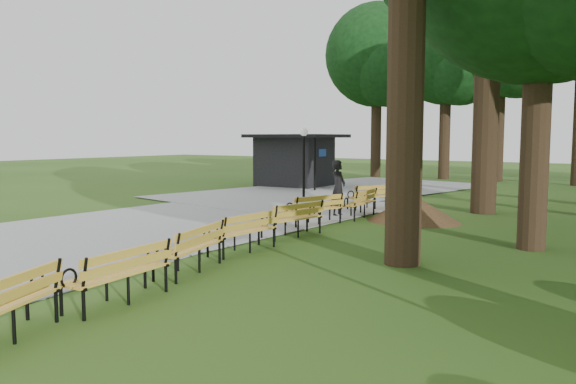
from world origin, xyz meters
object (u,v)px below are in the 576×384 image
Objects in this scene: bench_2 at (188,248)px; bench_3 at (242,232)px; lamp_post at (304,148)px; bench_6 at (358,203)px; bench_1 at (117,274)px; bench_5 at (314,209)px; kiosk at (294,160)px; dirt_mound at (414,208)px; person at (338,188)px; bench_4 at (292,219)px; bench_7 at (371,197)px.

bench_2 is 2.00m from bench_3.
bench_6 is at bearing -36.67° from lamp_post.
bench_5 is (-1.59, 8.05, 0.00)m from bench_1.
bench_5 is 2.04m from bench_6.
bench_2 is 1.00× the size of bench_3.
kiosk is 6.68m from lamp_post.
bench_2 is 1.00× the size of bench_6.
lamp_post is 1.22× the size of dirt_mound.
person is 6.10m from bench_3.
bench_3 is 1.00× the size of bench_6.
bench_1 is 1.00× the size of bench_2.
lamp_post is 6.38m from dirt_mound.
lamp_post is 11.89m from bench_2.
person is 4.44m from lamp_post.
bench_3 is (-0.86, 3.98, 0.00)m from bench_1.
kiosk is at bearing -159.21° from bench_1.
bench_3 is 2.19m from bench_4.
person is at bearing -51.80° from kiosk.
bench_1 is 8.20m from bench_5.
kiosk is 18.30m from bench_2.
kiosk is 2.18× the size of bench_2.
bench_1 is 1.00× the size of bench_4.
kiosk is 14.45m from bench_4.
bench_7 is (7.26, -6.14, -0.86)m from kiosk.
dirt_mound is 1.22× the size of bench_6.
kiosk reaches higher than person.
bench_4 is at bearing -111.04° from dirt_mound.
bench_4 is 1.00× the size of bench_5.
lamp_post reaches higher than bench_6.
lamp_post is at bearing -152.49° from bench_3.
kiosk is 12.46m from dirt_mound.
bench_4 is (-0.20, 2.18, 0.00)m from bench_3.
bench_3 is (8.17, -14.20, -0.86)m from kiosk.
kiosk is at bearing -147.77° from bench_3.
kiosk reaches higher than bench_4.
bench_3 is 8.11m from bench_7.
person is 0.92× the size of bench_2.
bench_6 is at bearing -174.04° from bench_3.
bench_2 and bench_7 have the same top height.
lamp_post is at bearing -132.79° from bench_6.
kiosk is 2.18× the size of bench_7.
bench_7 is at bearing -171.21° from bench_3.
bench_7 is (-0.18, 4.00, 0.00)m from bench_5.
bench_3 is at bearing 174.93° from bench_2.
lamp_post reaches higher than bench_1.
person is at bearing -174.88° from bench_1.
bench_1 is at bearing 33.74° from bench_7.
bench_4 is (-0.54, 4.15, 0.00)m from bench_2.
dirt_mound is at bearing 152.97° from bench_5.
lamp_post is at bearing -164.23° from bench_1.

